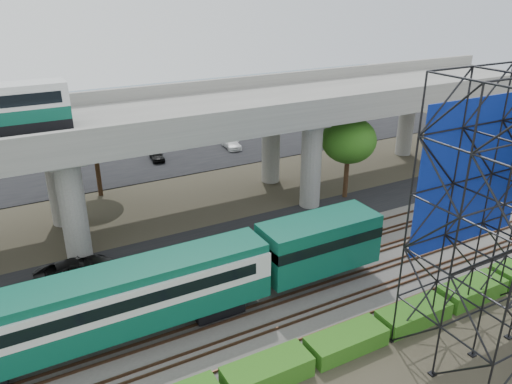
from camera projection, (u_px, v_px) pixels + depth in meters
ground at (289, 312)px, 30.58m from camera, size 140.00×140.00×0.00m
ballast_bed at (273, 294)px, 32.15m from camera, size 90.00×12.00×0.20m
service_road at (218, 240)px, 39.05m from camera, size 90.00×5.00×0.08m
parking_lot at (134, 155)px, 58.05m from camera, size 90.00×18.00×0.08m
harbor_water at (93, 115)px, 75.84m from camera, size 140.00×40.00×0.03m
rail_tracks at (273, 292)px, 32.08m from camera, size 90.00×9.52×0.16m
commuter_train at (141, 294)px, 27.36m from camera, size 29.30×3.06×4.30m
overpass at (174, 124)px, 39.83m from camera, size 80.00×12.00×12.40m
hedge_strip at (346, 341)px, 27.33m from camera, size 34.60×1.80×1.20m
trees at (132, 162)px, 39.42m from camera, size 40.94×16.94×7.69m
suv at (76, 270)px, 33.50m from camera, size 5.36×2.68×1.46m
parked_cars at (140, 150)px, 57.81m from camera, size 35.94×9.15×1.15m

